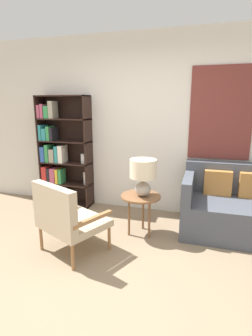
# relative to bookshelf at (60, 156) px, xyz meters

# --- Properties ---
(ground_plane) EXTENTS (14.00, 14.00, 0.00)m
(ground_plane) POSITION_rel_bookshelf_xyz_m (1.37, -1.85, -0.83)
(ground_plane) COLOR #847056
(wall_back) EXTENTS (6.40, 0.08, 2.70)m
(wall_back) POSITION_rel_bookshelf_xyz_m (1.43, 0.18, 0.52)
(wall_back) COLOR silver
(wall_back) RESTS_ON ground_plane
(bookshelf) EXTENTS (0.86, 0.30, 1.80)m
(bookshelf) POSITION_rel_bookshelf_xyz_m (0.00, 0.00, 0.00)
(bookshelf) COLOR black
(bookshelf) RESTS_ON ground_plane
(armchair) EXTENTS (0.87, 0.83, 0.84)m
(armchair) POSITION_rel_bookshelf_xyz_m (0.88, -1.41, -0.37)
(armchair) COLOR olive
(armchair) RESTS_ON ground_plane
(side_table) EXTENTS (0.51, 0.51, 0.53)m
(side_table) POSITION_rel_bookshelf_xyz_m (1.56, -0.71, -0.36)
(side_table) COLOR brown
(side_table) RESTS_ON ground_plane
(table_lamp) EXTENTS (0.33, 0.33, 0.47)m
(table_lamp) POSITION_rel_bookshelf_xyz_m (1.59, -0.72, 0.00)
(table_lamp) COLOR #A59E93
(table_lamp) RESTS_ON side_table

